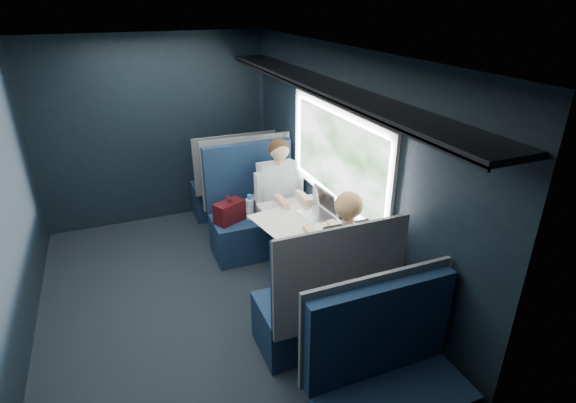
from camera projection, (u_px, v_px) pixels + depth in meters
name	position (u px, v px, depth m)	size (l,w,h in m)	color
ground	(199.00, 309.00, 4.21)	(2.80, 4.20, 0.01)	black
room_shell	(187.00, 159.00, 3.60)	(3.00, 4.40, 2.40)	black
table	(301.00, 227.00, 4.28)	(0.62, 1.00, 0.74)	#54565E
seat_bay_near	(254.00, 215.00, 5.05)	(1.04, 0.62, 1.26)	#0B1A34
seat_bay_far	(323.00, 306.00, 3.59)	(1.04, 0.62, 1.26)	#0B1A34
seat_row_front	(233.00, 186.00, 5.84)	(1.04, 0.51, 1.16)	#0B1A34
seat_row_back	(388.00, 392.00, 2.82)	(1.04, 0.51, 1.16)	#0B1A34
man	(281.00, 193.00, 4.87)	(0.53, 0.56, 1.32)	black
woman	(343.00, 256.00, 3.68)	(0.53, 0.56, 1.32)	black
papers	(296.00, 225.00, 4.13)	(0.58, 0.84, 0.01)	white
laptop	(321.00, 208.00, 4.31)	(0.28, 0.36, 0.25)	silver
bottle_small	(316.00, 195.00, 4.54)	(0.06, 0.06, 0.22)	silver
cup	(299.00, 195.00, 4.66)	(0.07, 0.07, 0.09)	white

